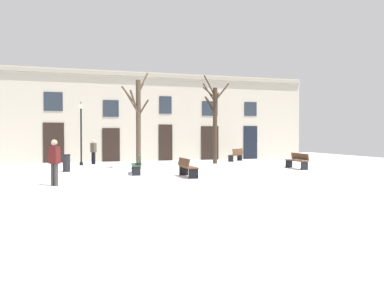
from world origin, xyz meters
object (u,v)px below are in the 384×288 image
at_px(tree_right_of_center, 215,120).
at_px(bench_far_corner, 236,155).
at_px(bench_near_lamp, 137,164).
at_px(bench_back_to_back_left, 187,167).
at_px(litter_bin, 66,163).
at_px(streetlamp, 81,127).
at_px(person_strolling, 93,150).
at_px(bench_back_to_back_right, 297,161).
at_px(tree_center, 138,120).
at_px(person_by_shop_door, 54,160).

bearing_deg(tree_right_of_center, bench_far_corner, 36.02).
bearing_deg(bench_near_lamp, bench_back_to_back_left, 50.87).
height_order(litter_bin, bench_back_to_back_left, litter_bin).
bearing_deg(streetlamp, bench_back_to_back_left, -59.36).
bearing_deg(bench_far_corner, bench_back_to_back_left, 15.03).
bearing_deg(tree_right_of_center, person_strolling, 168.45).
relative_size(tree_right_of_center, bench_back_to_back_left, 3.73).
bearing_deg(bench_back_to_back_right, litter_bin, -96.89).
height_order(tree_center, bench_near_lamp, tree_center).
relative_size(tree_center, person_by_shop_door, 3.23).
relative_size(bench_back_to_back_left, person_by_shop_door, 0.94).
height_order(bench_back_to_back_right, person_strolling, person_strolling).
relative_size(tree_center, tree_right_of_center, 0.92).
xyz_separation_m(streetlamp, bench_near_lamp, (2.69, -5.95, -1.93)).
relative_size(bench_near_lamp, person_by_shop_door, 1.02).
height_order(tree_right_of_center, bench_back_to_back_left, tree_right_of_center).
bearing_deg(person_strolling, bench_back_to_back_right, -156.85).
relative_size(litter_bin, bench_back_to_back_right, 0.50).
height_order(person_strolling, person_by_shop_door, person_by_shop_door).
bearing_deg(litter_bin, tree_right_of_center, 18.67).
xyz_separation_m(tree_center, litter_bin, (-3.71, -0.48, -2.26)).
xyz_separation_m(bench_back_to_back_right, bench_far_corner, (-0.96, 6.39, 0.01)).
bearing_deg(person_by_shop_door, bench_back_to_back_left, 56.86).
relative_size(bench_near_lamp, bench_far_corner, 1.19).
distance_m(tree_right_of_center, bench_near_lamp, 8.02).
xyz_separation_m(bench_near_lamp, bench_far_corner, (7.94, 6.66, -0.01)).
xyz_separation_m(bench_near_lamp, person_strolling, (-1.96, 6.63, 0.42)).
relative_size(bench_back_to_back_left, person_strolling, 0.99).
distance_m(litter_bin, bench_back_to_back_left, 6.59).
distance_m(bench_far_corner, person_by_shop_door, 15.13).
relative_size(bench_back_to_back_left, bench_near_lamp, 0.92).
relative_size(tree_center, bench_far_corner, 3.78).
bearing_deg(streetlamp, litter_bin, -99.09).
distance_m(bench_near_lamp, person_strolling, 6.93).
height_order(tree_center, person_strolling, tree_center).
relative_size(streetlamp, person_by_shop_door, 2.32).
bearing_deg(bench_near_lamp, bench_far_corner, 135.17).
bearing_deg(bench_back_to_back_left, tree_right_of_center, -30.53).
relative_size(bench_back_to_back_right, person_by_shop_door, 1.04).
xyz_separation_m(tree_center, bench_near_lamp, (-0.38, -2.47, -2.24)).
distance_m(litter_bin, person_by_shop_door, 5.33).
height_order(litter_bin, person_by_shop_door, person_by_shop_door).
height_order(bench_near_lamp, person_by_shop_door, person_by_shop_door).
relative_size(tree_center, bench_back_to_back_left, 3.43).
bearing_deg(tree_right_of_center, bench_back_to_back_right, -56.54).
height_order(tree_right_of_center, bench_near_lamp, tree_right_of_center).
xyz_separation_m(tree_right_of_center, bench_far_corner, (2.21, 1.60, -2.41)).
xyz_separation_m(litter_bin, bench_back_to_back_right, (12.23, -1.73, 0.01)).
relative_size(tree_right_of_center, person_strolling, 3.69).
xyz_separation_m(tree_center, person_strolling, (-2.34, 4.16, -1.82)).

